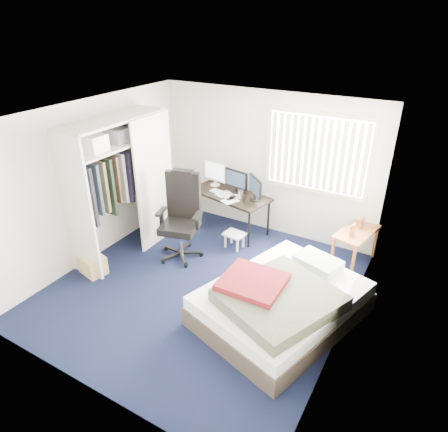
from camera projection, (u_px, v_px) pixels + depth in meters
ground at (203, 286)px, 5.88m from camera, size 4.20×4.20×0.00m
room_shell at (200, 193)px, 5.19m from camera, size 4.20×4.20×4.20m
window_assembly at (317, 154)px, 6.32m from camera, size 1.72×0.09×1.32m
closet at (119, 174)px, 6.20m from camera, size 0.64×1.84×2.22m
desk at (231, 191)px, 7.11m from camera, size 1.55×0.95×1.17m
office_chair at (182, 225)px, 6.43m from camera, size 0.82×0.82×1.42m
footstool at (234, 236)px, 6.76m from camera, size 0.36×0.30×0.27m
nightstand at (357, 235)px, 6.20m from camera, size 0.60×0.93×0.77m
bed at (280, 301)px, 5.12m from camera, size 2.09×2.43×0.68m
pine_box at (93, 265)px, 6.12m from camera, size 0.45×0.37×0.29m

